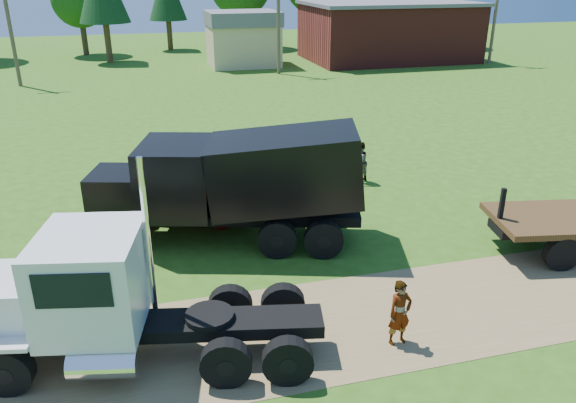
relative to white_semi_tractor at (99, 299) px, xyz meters
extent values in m
plane|color=#2C5011|center=(6.90, -0.17, -1.57)|extent=(140.00, 140.00, 0.00)
cube|color=brown|center=(6.90, -0.17, -1.56)|extent=(120.00, 4.20, 0.01)
cube|color=black|center=(1.14, -0.22, -0.77)|extent=(7.51, 2.48, 0.30)
cylinder|color=black|center=(-1.91, -0.66, -1.02)|extent=(1.14, 0.57, 1.10)
cylinder|color=black|center=(-1.91, -0.66, -1.02)|extent=(0.45, 0.44, 0.38)
cylinder|color=black|center=(-1.46, 1.43, -1.02)|extent=(1.14, 0.57, 1.10)
cylinder|color=black|center=(-1.46, 1.43, -1.02)|extent=(0.45, 0.44, 0.38)
cylinder|color=black|center=(2.48, -1.59, -1.02)|extent=(1.14, 0.57, 1.10)
cylinder|color=black|center=(2.48, -1.59, -1.02)|extent=(0.45, 0.44, 0.38)
cylinder|color=black|center=(2.92, 0.50, -1.02)|extent=(1.14, 0.57, 1.10)
cylinder|color=black|center=(2.92, 0.50, -1.02)|extent=(0.45, 0.44, 0.38)
cylinder|color=black|center=(3.75, -1.86, -1.02)|extent=(1.14, 0.57, 1.10)
cylinder|color=black|center=(3.75, -1.86, -1.02)|extent=(0.45, 0.44, 0.38)
cylinder|color=black|center=(4.19, 0.23, -1.02)|extent=(1.14, 0.57, 1.10)
cylinder|color=black|center=(4.19, 0.23, -1.02)|extent=(0.45, 0.44, 0.38)
cube|color=silver|center=(-1.64, 0.37, -0.02)|extent=(2.11, 2.03, 1.20)
cube|color=silver|center=(-0.08, 0.04, 0.48)|extent=(2.54, 2.77, 2.09)
cube|color=black|center=(-1.08, 0.26, 0.93)|extent=(0.46, 1.96, 0.85)
cube|color=black|center=(-0.33, -1.14, 0.93)|extent=(1.47, 0.35, 0.75)
cube|color=black|center=(0.17, 1.22, 0.93)|extent=(1.47, 0.35, 0.75)
cube|color=silver|center=(-1.91, -0.66, -0.37)|extent=(1.26, 0.69, 0.10)
cube|color=silver|center=(-1.46, 1.43, -0.37)|extent=(1.26, 0.69, 0.10)
cylinder|color=white|center=(0.03, -1.15, -0.87)|extent=(1.49, 0.87, 0.60)
cylinder|color=white|center=(1.16, 0.34, 0.73)|extent=(0.17, 0.17, 4.58)
cylinder|color=black|center=(2.31, -0.47, -0.54)|extent=(1.30, 1.30, 0.12)
cube|color=black|center=(3.56, 5.25, -0.70)|extent=(8.63, 3.43, 0.33)
cylinder|color=black|center=(0.12, 5.05, -0.97)|extent=(1.25, 0.69, 1.19)
cylinder|color=black|center=(0.12, 5.05, -0.97)|extent=(0.51, 0.50, 0.42)
cylinder|color=black|center=(0.75, 7.23, -0.97)|extent=(1.25, 0.69, 1.19)
cylinder|color=black|center=(0.75, 7.23, -0.97)|extent=(0.51, 0.50, 0.42)
cylinder|color=black|center=(4.92, 3.67, -0.97)|extent=(1.25, 0.69, 1.19)
cylinder|color=black|center=(4.92, 3.67, -0.97)|extent=(0.51, 0.50, 0.42)
cylinder|color=black|center=(5.54, 5.86, -0.97)|extent=(1.25, 0.69, 1.19)
cylinder|color=black|center=(5.54, 5.86, -0.97)|extent=(0.51, 0.50, 0.42)
cylinder|color=black|center=(6.27, 3.29, -0.97)|extent=(1.25, 0.69, 1.19)
cylinder|color=black|center=(6.27, 3.29, -0.97)|extent=(0.51, 0.50, 0.42)
cylinder|color=black|center=(6.90, 5.48, -0.97)|extent=(1.25, 0.69, 1.19)
cylinder|color=black|center=(6.90, 5.48, -0.97)|extent=(0.51, 0.50, 0.42)
cube|color=black|center=(0.54, 6.11, 0.11)|extent=(2.38, 2.31, 1.30)
cube|color=white|center=(-0.40, 6.38, 0.06)|extent=(0.53, 1.59, 1.08)
cube|color=black|center=(2.21, 5.63, 0.60)|extent=(2.80, 3.10, 2.17)
cube|color=black|center=(1.19, 5.93, 1.09)|extent=(0.65, 2.10, 0.87)
cube|color=black|center=(5.44, 4.71, 0.87)|extent=(5.29, 3.81, 2.63)
imported|color=red|center=(2.69, 7.61, -0.87)|extent=(5.54, 4.18, 1.40)
cylinder|color=black|center=(12.72, 0.75, -1.04)|extent=(1.10, 0.51, 1.06)
cylinder|color=black|center=(13.14, 2.93, -1.04)|extent=(1.10, 0.51, 1.06)
cube|color=black|center=(11.47, 2.12, 0.07)|extent=(0.15, 0.15, 1.06)
imported|color=#999999|center=(6.61, -1.22, -0.74)|extent=(0.65, 0.47, 1.64)
imported|color=#999999|center=(9.76, 9.14, -0.72)|extent=(1.04, 0.98, 1.70)
cube|color=maroon|center=(24.90, 39.83, 0.93)|extent=(15.00, 10.00, 5.00)
cube|color=#5E5D63|center=(24.90, 39.83, 3.58)|extent=(15.40, 10.40, 0.30)
cube|color=tan|center=(10.90, 39.83, 0.23)|extent=(6.00, 5.00, 3.60)
cube|color=#5E5D63|center=(10.90, 39.83, 2.53)|extent=(6.20, 5.40, 1.20)
cylinder|color=brown|center=(-7.10, 34.83, 2.93)|extent=(0.28, 0.28, 9.00)
cylinder|color=brown|center=(12.90, 34.83, 2.93)|extent=(0.28, 0.28, 9.00)
cylinder|color=brown|center=(32.90, 34.83, 2.93)|extent=(0.28, 0.28, 9.00)
cylinder|color=#362416|center=(-3.28, 50.62, -0.13)|extent=(0.56, 0.56, 2.87)
cylinder|color=#362416|center=(5.29, 52.18, 0.00)|extent=(0.56, 0.56, 3.13)
cylinder|color=#362416|center=(13.11, 52.27, 0.18)|extent=(0.56, 0.56, 3.50)
cylinder|color=#362416|center=(21.18, 50.61, 0.27)|extent=(0.56, 0.56, 3.66)
cylinder|color=#362416|center=(33.34, 48.18, 0.35)|extent=(0.56, 0.56, 3.83)
cylinder|color=#362416|center=(-0.83, 44.90, 0.24)|extent=(0.56, 0.56, 3.61)
cylinder|color=#362416|center=(30.27, 49.50, 0.27)|extent=(0.56, 0.56, 3.66)
camera|label=1|loc=(1.24, -11.12, 6.64)|focal=35.00mm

